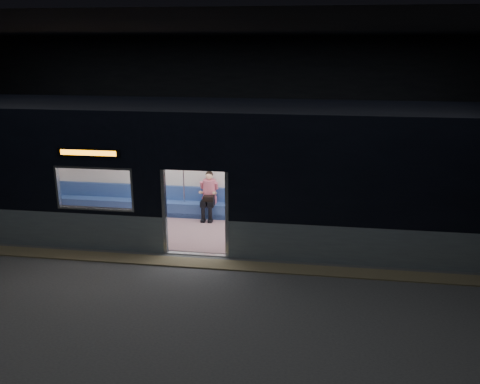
# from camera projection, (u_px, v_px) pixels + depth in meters

# --- Properties ---
(station_floor) EXTENTS (24.00, 14.00, 0.01)m
(station_floor) POSITION_uv_depth(u_px,v_px,m) (185.00, 274.00, 10.97)
(station_floor) COLOR #47494C
(station_floor) RESTS_ON ground
(station_envelope) EXTENTS (24.00, 14.00, 5.00)m
(station_envelope) POSITION_uv_depth(u_px,v_px,m) (180.00, 103.00, 9.92)
(station_envelope) COLOR black
(station_envelope) RESTS_ON station_floor
(tactile_strip) EXTENTS (22.80, 0.50, 0.03)m
(tactile_strip) POSITION_uv_depth(u_px,v_px,m) (191.00, 263.00, 11.48)
(tactile_strip) COLOR #8C7F59
(tactile_strip) RESTS_ON station_floor
(metro_car) EXTENTS (18.00, 3.04, 3.35)m
(metro_car) POSITION_uv_depth(u_px,v_px,m) (208.00, 164.00, 12.85)
(metro_car) COLOR #899EA4
(metro_car) RESTS_ON station_floor
(passenger) EXTENTS (0.43, 0.69, 1.34)m
(passenger) POSITION_uv_depth(u_px,v_px,m) (209.00, 192.00, 14.13)
(passenger) COLOR black
(passenger) RESTS_ON metro_car
(handbag) EXTENTS (0.32, 0.29, 0.14)m
(handbag) POSITION_uv_depth(u_px,v_px,m) (209.00, 198.00, 13.96)
(handbag) COLOR black
(handbag) RESTS_ON passenger
(transit_map) EXTENTS (1.12, 0.03, 0.73)m
(transit_map) POSITION_uv_depth(u_px,v_px,m) (403.00, 171.00, 13.48)
(transit_map) COLOR white
(transit_map) RESTS_ON metro_car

